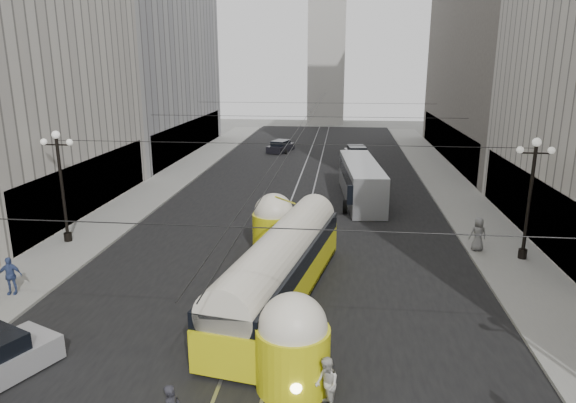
% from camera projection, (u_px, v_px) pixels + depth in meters
% --- Properties ---
extents(road, '(20.00, 85.00, 0.02)m').
position_uv_depth(road, '(305.00, 189.00, 42.28)').
color(road, black).
rests_on(road, ground).
extents(sidewalk_left, '(4.00, 72.00, 0.15)m').
position_uv_depth(sidewalk_left, '(177.00, 176.00, 46.85)').
color(sidewalk_left, gray).
rests_on(sidewalk_left, ground).
extents(sidewalk_right, '(4.00, 72.00, 0.15)m').
position_uv_depth(sidewalk_right, '(446.00, 182.00, 44.38)').
color(sidewalk_right, gray).
rests_on(sidewalk_right, ground).
extents(rail_left, '(0.12, 85.00, 0.04)m').
position_uv_depth(rail_left, '(296.00, 189.00, 42.36)').
color(rail_left, gray).
rests_on(rail_left, ground).
extents(rail_right, '(0.12, 85.00, 0.04)m').
position_uv_depth(rail_right, '(314.00, 189.00, 42.20)').
color(rail_right, gray).
rests_on(rail_right, ground).
extents(building_left_far, '(12.60, 28.60, 28.60)m').
position_uv_depth(building_left_far, '(132.00, 22.00, 55.44)').
color(building_left_far, '#999999').
rests_on(building_left_far, ground).
extents(distant_tower, '(6.00, 6.00, 31.36)m').
position_uv_depth(distant_tower, '(327.00, 31.00, 83.91)').
color(distant_tower, '#B2AFA8').
rests_on(distant_tower, ground).
extents(lamppost_left_mid, '(1.86, 0.44, 6.37)m').
position_uv_depth(lamppost_left_mid, '(61.00, 180.00, 28.68)').
color(lamppost_left_mid, black).
rests_on(lamppost_left_mid, sidewalk_left).
extents(lamppost_right_mid, '(1.86, 0.44, 6.37)m').
position_uv_depth(lamppost_right_mid, '(530.00, 192.00, 26.09)').
color(lamppost_right_mid, black).
rests_on(lamppost_right_mid, sidewalk_right).
extents(catenary, '(25.00, 72.00, 0.23)m').
position_uv_depth(catenary, '(306.00, 119.00, 39.75)').
color(catenary, black).
rests_on(catenary, ground).
extents(streetcar, '(4.64, 14.87, 3.28)m').
position_uv_depth(streetcar, '(281.00, 266.00, 22.20)').
color(streetcar, '#CFCC12').
rests_on(streetcar, ground).
extents(city_bus, '(3.33, 11.47, 2.87)m').
position_uv_depth(city_bus, '(361.00, 179.00, 38.70)').
color(city_bus, '#A6A9AB').
rests_on(city_bus, ground).
extents(sedan_white_far, '(2.59, 5.02, 1.52)m').
position_uv_depth(sedan_white_far, '(357.00, 154.00, 54.63)').
color(sedan_white_far, white).
rests_on(sedan_white_far, ground).
extents(sedan_dark_far, '(2.97, 4.60, 1.35)m').
position_uv_depth(sedan_dark_far, '(281.00, 147.00, 59.71)').
color(sedan_dark_far, black).
rests_on(sedan_dark_far, ground).
extents(pedestrian_crossing_b, '(0.87, 0.99, 1.70)m').
position_uv_depth(pedestrian_crossing_b, '(327.00, 384.00, 15.31)').
color(pedestrian_crossing_b, beige).
rests_on(pedestrian_crossing_b, ground).
extents(pedestrian_sidewalk_right, '(0.98, 0.68, 1.86)m').
position_uv_depth(pedestrian_sidewalk_right, '(478.00, 234.00, 27.93)').
color(pedestrian_sidewalk_right, slate).
rests_on(pedestrian_sidewalk_right, sidewalk_right).
extents(pedestrian_sidewalk_left, '(1.11, 0.78, 1.73)m').
position_uv_depth(pedestrian_sidewalk_left, '(10.00, 276.00, 22.68)').
color(pedestrian_sidewalk_left, '#3D4F85').
rests_on(pedestrian_sidewalk_left, sidewalk_left).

